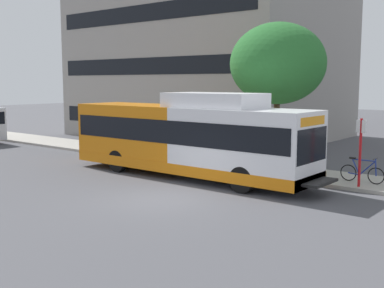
{
  "coord_description": "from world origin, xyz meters",
  "views": [
    {
      "loc": [
        -12.23,
        -11.34,
        4.1
      ],
      "look_at": [
        2.89,
        0.97,
        1.6
      ],
      "focal_mm": 45.51,
      "sensor_mm": 36.0,
      "label": 1
    }
  ],
  "objects_px": {
    "transit_bus": "(189,138)",
    "bus_stop_sign_pole": "(360,147)",
    "bicycle_parked": "(362,172)",
    "street_tree_near_stop": "(278,64)"
  },
  "relations": [
    {
      "from": "bus_stop_sign_pole",
      "to": "bicycle_parked",
      "type": "height_order",
      "value": "bus_stop_sign_pole"
    },
    {
      "from": "transit_bus",
      "to": "bus_stop_sign_pole",
      "type": "height_order",
      "value": "transit_bus"
    },
    {
      "from": "transit_bus",
      "to": "bus_stop_sign_pole",
      "type": "xyz_separation_m",
      "value": [
        2.07,
        -6.69,
        -0.05
      ]
    },
    {
      "from": "bus_stop_sign_pole",
      "to": "bicycle_parked",
      "type": "distance_m",
      "value": 1.37
    },
    {
      "from": "transit_bus",
      "to": "bicycle_parked",
      "type": "distance_m",
      "value": 7.22
    },
    {
      "from": "bus_stop_sign_pole",
      "to": "street_tree_near_stop",
      "type": "xyz_separation_m",
      "value": [
        2.11,
        4.78,
        3.28
      ]
    },
    {
      "from": "transit_bus",
      "to": "bicycle_parked",
      "type": "relative_size",
      "value": 6.96
    },
    {
      "from": "bus_stop_sign_pole",
      "to": "street_tree_near_stop",
      "type": "height_order",
      "value": "street_tree_near_stop"
    },
    {
      "from": "transit_bus",
      "to": "bicycle_parked",
      "type": "bearing_deg",
      "value": -66.08
    },
    {
      "from": "transit_bus",
      "to": "street_tree_near_stop",
      "type": "xyz_separation_m",
      "value": [
        4.18,
        -1.92,
        3.23
      ]
    }
  ]
}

